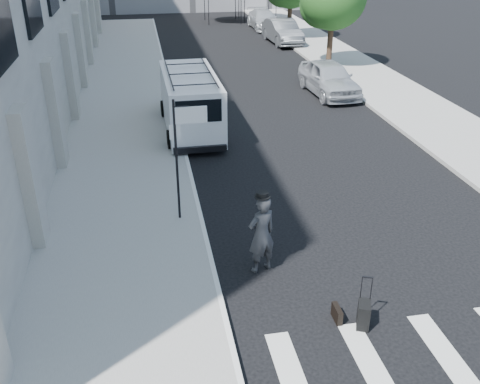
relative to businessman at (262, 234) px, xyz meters
name	(u,v)px	position (x,y,z in m)	size (l,w,h in m)	color
ground	(297,276)	(0.82, -0.44, -1.02)	(120.00, 120.00, 0.00)	black
sidewalk_left	(125,97)	(-3.43, 15.56, -0.95)	(4.50, 48.00, 0.15)	gray
sidewalk_right	(350,66)	(9.82, 19.56, -0.95)	(4.00, 56.00, 0.15)	gray
sign_pole	(184,135)	(-1.55, 2.76, 1.63)	(1.03, 0.07, 3.50)	black
businessman	(262,234)	(0.00, 0.00, 0.00)	(0.75, 0.49, 2.05)	#363639
briefcase	(337,314)	(1.21, -2.15, -0.85)	(0.12, 0.44, 0.34)	black
suitcase	(364,315)	(1.69, -2.44, -0.72)	(0.40, 0.48, 1.15)	black
cargo_van	(190,101)	(-0.69, 10.47, 0.20)	(2.31, 6.35, 2.37)	white
parked_car_a	(329,78)	(6.65, 14.42, -0.19)	(1.96, 4.88, 1.66)	#ACB0B5
parked_car_b	(282,31)	(7.62, 27.43, -0.19)	(1.77, 5.08, 1.67)	#4C4F53
parked_car_c	(264,20)	(7.62, 33.58, -0.29)	(2.05, 5.05, 1.46)	#ADB1B5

